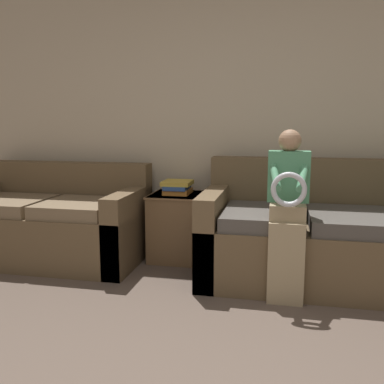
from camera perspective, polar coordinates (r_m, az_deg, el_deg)
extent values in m
cube|color=beige|center=(4.04, 7.33, 9.54)|extent=(6.85, 0.06, 2.55)
cube|color=brown|center=(3.59, 19.90, -7.76)|extent=(2.26, 1.00, 0.47)
cube|color=brown|center=(3.88, 19.50, 0.66)|extent=(2.26, 0.20, 0.48)
cube|color=brown|center=(3.56, 2.95, -5.34)|extent=(0.16, 1.00, 0.71)
cube|color=#514C47|center=(3.39, 9.48, -3.29)|extent=(0.61, 0.76, 0.11)
cube|color=#514C47|center=(3.42, 20.39, -3.62)|extent=(0.61, 0.76, 0.11)
cube|color=brown|center=(4.14, -18.16, -5.44)|extent=(1.66, 0.89, 0.46)
cube|color=brown|center=(4.36, -16.19, 1.19)|extent=(1.66, 0.20, 0.40)
cube|color=brown|center=(3.80, -8.39, -4.80)|extent=(0.16, 0.89, 0.67)
cube|color=#7A664C|center=(4.18, -23.02, -1.57)|extent=(0.63, 0.65, 0.11)
cube|color=#7A664C|center=(3.84, -14.80, -2.04)|extent=(0.63, 0.65, 0.11)
cube|color=tan|center=(3.06, 12.41, -9.28)|extent=(0.25, 0.10, 0.58)
cube|color=tan|center=(3.11, 12.62, -2.44)|extent=(0.25, 0.28, 0.11)
cube|color=#4C8E66|center=(3.14, 12.76, 2.05)|extent=(0.29, 0.14, 0.36)
sphere|color=#A37A5B|center=(3.12, 12.93, 6.68)|extent=(0.16, 0.16, 0.16)
torus|color=silver|center=(2.88, 12.78, 0.31)|extent=(0.24, 0.04, 0.24)
cylinder|color=#4C8E66|center=(3.00, 11.00, 2.31)|extent=(0.11, 0.31, 0.21)
cylinder|color=#4C8E66|center=(3.01, 14.62, 2.19)|extent=(0.11, 0.31, 0.21)
cube|color=brown|center=(3.95, -1.82, -4.62)|extent=(0.48, 0.49, 0.61)
cube|color=brown|center=(3.89, -1.84, -0.39)|extent=(0.50, 0.51, 0.02)
cube|color=orange|center=(3.90, -1.90, 0.09)|extent=(0.22, 0.26, 0.05)
cube|color=#33569E|center=(3.88, -2.02, 0.65)|extent=(0.20, 0.26, 0.04)
cube|color=gold|center=(3.89, -1.96, 1.23)|extent=(0.26, 0.27, 0.04)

